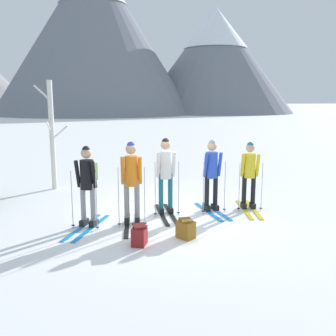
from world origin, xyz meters
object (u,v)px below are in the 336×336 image
object	(u,v)px
skier_in_black	(88,182)
birch_tree_tall	(52,134)
skier_in_blue	(212,172)
skier_in_yellow	(249,173)
skier_in_white	(166,173)
backpack_on_snow_front	(139,235)
skier_in_orange	(132,179)
backpack_on_snow_beside	(186,229)

from	to	relation	value
skier_in_black	birch_tree_tall	bearing A→B (deg)	102.44
skier_in_black	birch_tree_tall	size ratio (longest dim) A/B	0.54
skier_in_black	skier_in_blue	xyz separation A→B (m)	(2.89, 0.42, -0.02)
skier_in_blue	skier_in_yellow	size ratio (longest dim) A/B	1.03
skier_in_white	skier_in_yellow	size ratio (longest dim) A/B	1.07
skier_in_white	birch_tree_tall	xyz separation A→B (m)	(-2.61, 3.27, 0.65)
skier_in_white	backpack_on_snow_front	distance (m)	2.15
backpack_on_snow_front	birch_tree_tall	bearing A→B (deg)	108.32
skier_in_white	birch_tree_tall	size ratio (longest dim) A/B	0.56
skier_in_black	skier_in_white	xyz separation A→B (m)	(1.78, 0.47, 0.02)
skier_in_orange	backpack_on_snow_beside	distance (m)	1.61
skier_in_yellow	birch_tree_tall	bearing A→B (deg)	144.03
birch_tree_tall	skier_in_white	bearing A→B (deg)	-51.45
skier_in_blue	backpack_on_snow_beside	bearing A→B (deg)	-125.13
skier_in_orange	skier_in_blue	distance (m)	2.04
skier_in_blue	backpack_on_snow_front	world-z (taller)	skier_in_blue
skier_in_black	skier_in_yellow	bearing A→B (deg)	5.33
skier_in_yellow	birch_tree_tall	distance (m)	5.80
skier_in_orange	birch_tree_tall	size ratio (longest dim) A/B	0.56
backpack_on_snow_beside	skier_in_orange	bearing A→B (deg)	127.97
skier_in_yellow	backpack_on_snow_beside	bearing A→B (deg)	-143.41
skier_in_orange	backpack_on_snow_beside	bearing A→B (deg)	-52.03
backpack_on_snow_front	skier_in_blue	bearing A→B (deg)	40.01
skier_in_black	skier_in_orange	world-z (taller)	skier_in_orange
skier_in_white	skier_in_yellow	world-z (taller)	skier_in_white
skier_in_orange	backpack_on_snow_front	distance (m)	1.46
skier_in_black	skier_in_orange	size ratio (longest dim) A/B	0.96
skier_in_yellow	skier_in_blue	bearing A→B (deg)	176.26
backpack_on_snow_front	backpack_on_snow_beside	size ratio (longest dim) A/B	0.98
birch_tree_tall	backpack_on_snow_front	distance (m)	5.50
skier_in_blue	birch_tree_tall	size ratio (longest dim) A/B	0.54
backpack_on_snow_front	backpack_on_snow_beside	bearing A→B (deg)	7.55
skier_in_black	skier_in_white	size ratio (longest dim) A/B	0.96
skier_in_orange	backpack_on_snow_beside	world-z (taller)	skier_in_orange
backpack_on_snow_beside	birch_tree_tall	bearing A→B (deg)	117.81
skier_in_orange	skier_in_blue	size ratio (longest dim) A/B	1.04
birch_tree_tall	backpack_on_snow_beside	world-z (taller)	birch_tree_tall
skier_in_black	skier_in_orange	distance (m)	0.91
skier_in_orange	backpack_on_snow_front	bearing A→B (deg)	-92.92
skier_in_orange	skier_in_blue	bearing A→B (deg)	13.90
skier_in_black	skier_in_blue	size ratio (longest dim) A/B	1.00
skier_in_orange	skier_in_white	size ratio (longest dim) A/B	1.00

